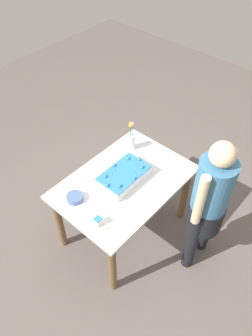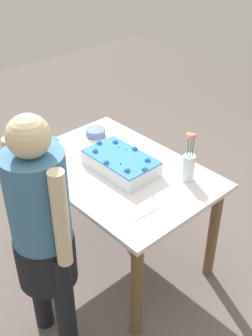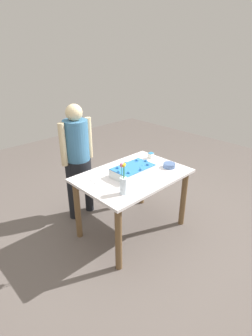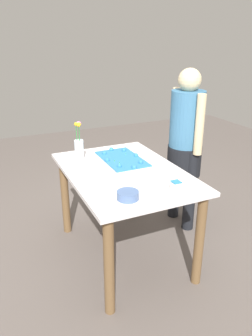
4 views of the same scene
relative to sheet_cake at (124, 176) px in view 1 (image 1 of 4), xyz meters
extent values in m
plane|color=#615852|center=(0.01, 0.01, -0.82)|extent=(8.00, 8.00, 0.00)
cube|color=silver|center=(0.01, 0.01, -0.07)|extent=(1.24, 0.85, 0.03)
cylinder|color=brown|center=(-0.53, -0.34, -0.45)|extent=(0.07, 0.07, 0.74)
cylinder|color=brown|center=(0.55, -0.34, -0.45)|extent=(0.07, 0.07, 0.74)
cylinder|color=brown|center=(-0.53, 0.36, -0.45)|extent=(0.07, 0.07, 0.74)
cylinder|color=brown|center=(0.55, 0.36, -0.45)|extent=(0.07, 0.07, 0.74)
cube|color=white|center=(0.00, 0.00, -0.01)|extent=(0.47, 0.28, 0.09)
cube|color=#307BCA|center=(0.00, 0.00, 0.04)|extent=(0.46, 0.28, 0.01)
sphere|color=#307BCA|center=(0.21, 0.00, 0.05)|extent=(0.04, 0.04, 0.04)
sphere|color=#307BCA|center=(0.15, 0.09, 0.05)|extent=(0.04, 0.04, 0.04)
sphere|color=#307BCA|center=(0.00, 0.12, 0.05)|extent=(0.04, 0.04, 0.04)
sphere|color=#307BCA|center=(-0.15, 0.09, 0.05)|extent=(0.04, 0.04, 0.04)
sphere|color=#307BCA|center=(-0.21, 0.00, 0.05)|extent=(0.04, 0.04, 0.04)
sphere|color=#307BCA|center=(-0.15, -0.09, 0.05)|extent=(0.04, 0.04, 0.04)
sphere|color=#307BCA|center=(0.00, -0.12, 0.05)|extent=(0.04, 0.04, 0.04)
sphere|color=#307BCA|center=(0.15, -0.09, 0.05)|extent=(0.04, 0.04, 0.04)
cone|color=#2D8438|center=(0.03, -0.08, 0.05)|extent=(0.02, 0.02, 0.02)
cone|color=#2D8438|center=(-0.07, 0.07, 0.05)|extent=(0.02, 0.02, 0.02)
cone|color=#2D8438|center=(0.09, -0.06, 0.05)|extent=(0.02, 0.02, 0.02)
cylinder|color=white|center=(0.50, 0.17, -0.05)|extent=(0.18, 0.18, 0.01)
cube|color=silver|center=(0.50, 0.17, -0.01)|extent=(0.06, 0.06, 0.07)
cube|color=#2C81BD|center=(0.50, 0.17, 0.03)|extent=(0.06, 0.06, 0.01)
cube|color=silver|center=(-0.43, 0.19, -0.05)|extent=(0.04, 0.19, 0.00)
cylinder|color=white|center=(-0.36, -0.23, 0.03)|extent=(0.08, 0.08, 0.17)
cylinder|color=#2D8438|center=(-0.35, -0.22, 0.19)|extent=(0.01, 0.01, 0.13)
sphere|color=yellow|center=(-0.35, -0.22, 0.25)|extent=(0.04, 0.04, 0.04)
cylinder|color=#2D8438|center=(-0.37, -0.22, 0.19)|extent=(0.01, 0.01, 0.13)
sphere|color=pink|center=(-0.37, -0.22, 0.25)|extent=(0.04, 0.04, 0.04)
cylinder|color=#2D8438|center=(-0.37, -0.24, 0.19)|extent=(0.01, 0.01, 0.13)
sphere|color=gold|center=(-0.37, -0.24, 0.25)|extent=(0.03, 0.03, 0.03)
cylinder|color=#4E6A9C|center=(0.45, -0.16, -0.02)|extent=(0.14, 0.14, 0.05)
cylinder|color=black|center=(-0.36, 0.74, -0.43)|extent=(0.11, 0.11, 0.78)
cylinder|color=black|center=(-0.10, 0.74, -0.43)|extent=(0.11, 0.11, 0.78)
cylinder|color=black|center=(-0.23, 0.74, -0.16)|extent=(0.32, 0.31, 0.28)
cylinder|color=teal|center=(-0.23, 0.74, 0.22)|extent=(0.30, 0.30, 0.52)
sphere|color=beige|center=(-0.23, 0.74, 0.57)|extent=(0.20, 0.20, 0.20)
cylinder|color=beige|center=(-0.42, 0.74, 0.22)|extent=(0.08, 0.08, 0.52)
cylinder|color=beige|center=(-0.05, 0.74, 0.22)|extent=(0.08, 0.08, 0.52)
camera|label=1|loc=(1.48, 1.34, 2.17)|focal=35.00mm
camera|label=2|loc=(-1.67, 1.49, 1.45)|focal=45.00mm
camera|label=3|loc=(-1.89, -1.85, 1.25)|focal=28.00mm
camera|label=4|loc=(2.14, -0.94, 0.92)|focal=35.00mm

